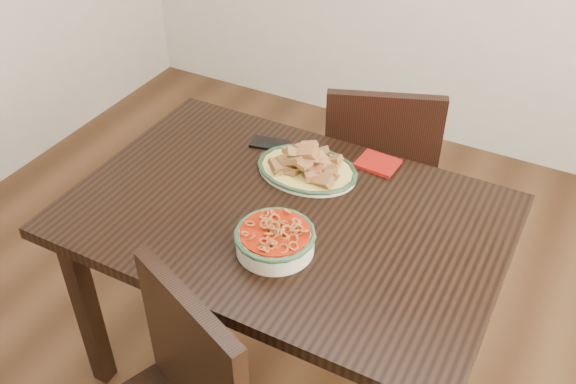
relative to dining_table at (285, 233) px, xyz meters
The scene contains 7 objects.
floor 0.67m from the dining_table, 163.06° to the left, with size 3.50×3.50×0.00m, color #3A2212.
dining_table is the anchor object (origin of this frame).
chair_far 0.70m from the dining_table, 85.24° to the left, with size 0.54×0.54×0.89m.
fish_plate 0.25m from the dining_table, 98.27° to the left, with size 0.33×0.26×0.11m.
noodle_bowl 0.21m from the dining_table, 71.03° to the right, with size 0.23×0.23×0.08m.
smartphone 0.38m from the dining_table, 126.76° to the left, with size 0.13×0.07×0.01m, color black.
napkin 0.40m from the dining_table, 66.30° to the left, with size 0.13×0.11×0.01m, color maroon.
Camera 1 is at (0.80, -1.34, 1.99)m, focal length 40.00 mm.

